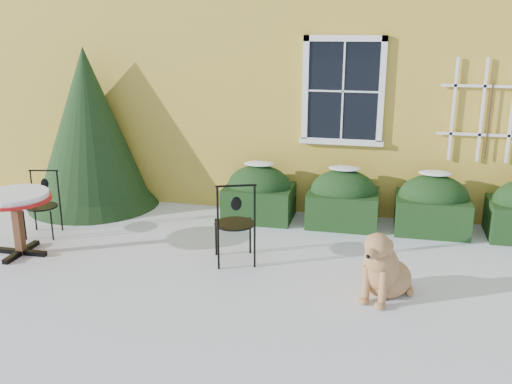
% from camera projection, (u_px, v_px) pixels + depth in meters
% --- Properties ---
extents(ground, '(80.00, 80.00, 0.00)m').
position_uv_depth(ground, '(237.00, 291.00, 6.56)').
color(ground, white).
rests_on(ground, ground).
extents(house, '(12.40, 8.40, 6.40)m').
position_uv_depth(house, '(318.00, 10.00, 12.18)').
color(house, gold).
rests_on(house, ground).
extents(hedge_row, '(4.95, 0.80, 0.91)m').
position_uv_depth(hedge_row, '(387.00, 202.00, 8.48)').
color(hedge_row, black).
rests_on(hedge_row, ground).
extents(evergreen_shrub, '(2.16, 2.16, 2.61)m').
position_uv_depth(evergreen_shrub, '(90.00, 144.00, 9.39)').
color(evergreen_shrub, black).
rests_on(evergreen_shrub, ground).
extents(bistro_table, '(0.92, 0.92, 0.85)m').
position_uv_depth(bistro_table, '(15.00, 203.00, 7.40)').
color(bistro_table, black).
rests_on(bistro_table, ground).
extents(patio_chair_near, '(0.62, 0.62, 1.09)m').
position_uv_depth(patio_chair_near, '(235.00, 222.00, 7.19)').
color(patio_chair_near, black).
rests_on(patio_chair_near, ground).
extents(patio_chair_far, '(0.49, 0.48, 0.93)m').
position_uv_depth(patio_chair_far, '(43.00, 204.00, 8.20)').
color(patio_chair_far, black).
rests_on(patio_chair_far, ground).
extents(dog, '(0.72, 0.90, 0.85)m').
position_uv_depth(dog, '(383.00, 270.00, 6.30)').
color(dog, tan).
rests_on(dog, ground).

